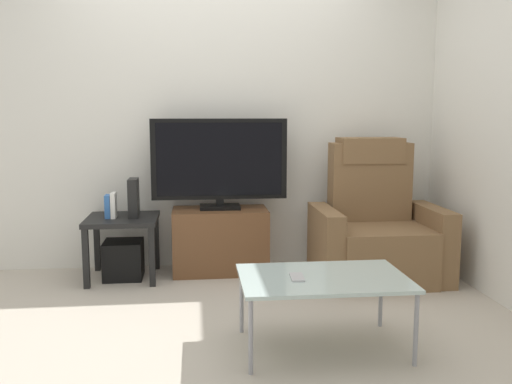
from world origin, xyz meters
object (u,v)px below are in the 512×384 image
(subwoofer_box, at_px, (124,260))
(television, at_px, (219,162))
(book_leftmost, at_px, (108,206))
(book_middle, at_px, (114,205))
(game_console, at_px, (134,198))
(coffee_table, at_px, (323,281))
(cell_phone, at_px, (297,277))
(tv_stand, at_px, (220,240))
(side_table, at_px, (122,227))
(recliner_armchair, at_px, (376,230))

(subwoofer_box, bearing_deg, television, 8.35)
(television, bearing_deg, book_leftmost, -171.30)
(subwoofer_box, relative_size, book_middle, 1.52)
(television, height_order, subwoofer_box, television)
(game_console, bearing_deg, coffee_table, -51.75)
(coffee_table, xyz_separation_m, cell_phone, (-0.15, -0.02, 0.03))
(tv_stand, xyz_separation_m, subwoofer_box, (-0.76, -0.09, -0.11))
(book_leftmost, height_order, coffee_table, book_leftmost)
(side_table, bearing_deg, coffee_table, -49.44)
(tv_stand, bearing_deg, television, 90.00)
(cell_phone, bearing_deg, television, 105.25)
(game_console, distance_m, cell_phone, 1.80)
(book_leftmost, height_order, cell_phone, book_leftmost)
(side_table, height_order, book_middle, book_middle)
(recliner_armchair, distance_m, cell_phone, 1.55)
(tv_stand, relative_size, recliner_armchair, 0.70)
(side_table, bearing_deg, tv_stand, 6.95)
(game_console, relative_size, coffee_table, 0.33)
(subwoofer_box, height_order, book_middle, book_middle)
(recliner_armchair, xyz_separation_m, side_table, (-1.96, 0.18, 0.03))
(book_middle, xyz_separation_m, cell_phone, (1.15, -1.45, -0.17))
(television, bearing_deg, cell_phone, -77.90)
(tv_stand, height_order, recliner_armchair, recliner_armchair)
(subwoofer_box, bearing_deg, cell_phone, -53.26)
(book_leftmost, bearing_deg, recliner_armchair, -4.52)
(side_table, distance_m, subwoofer_box, 0.26)
(television, xyz_separation_m, game_console, (-0.67, -0.10, -0.26))
(recliner_armchair, xyz_separation_m, subwoofer_box, (-1.96, 0.18, -0.23))
(book_leftmost, bearing_deg, game_console, 8.97)
(side_table, distance_m, book_middle, 0.18)
(subwoofer_box, distance_m, book_leftmost, 0.44)
(recliner_armchair, bearing_deg, subwoofer_box, 167.36)
(tv_stand, xyz_separation_m, game_console, (-0.67, -0.08, 0.37))
(coffee_table, height_order, cell_phone, cell_phone)
(tv_stand, distance_m, television, 0.64)
(subwoofer_box, distance_m, cell_phone, 1.85)
(tv_stand, height_order, game_console, game_console)
(book_middle, xyz_separation_m, coffee_table, (1.30, -1.43, -0.20))
(tv_stand, bearing_deg, cell_phone, -77.76)
(television, xyz_separation_m, subwoofer_box, (-0.76, -0.11, -0.75))
(book_leftmost, xyz_separation_m, book_middle, (0.04, 0.00, 0.01))
(side_table, relative_size, book_leftmost, 3.06)
(tv_stand, bearing_deg, coffee_table, -72.56)
(book_middle, height_order, cell_phone, book_middle)
(side_table, xyz_separation_m, subwoofer_box, (-0.00, -0.00, -0.26))
(tv_stand, relative_size, game_console, 2.55)
(recliner_armchair, distance_m, coffee_table, 1.46)
(recliner_armchair, height_order, book_leftmost, recliner_armchair)
(television, bearing_deg, game_console, -171.38)
(side_table, distance_m, cell_phone, 1.83)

